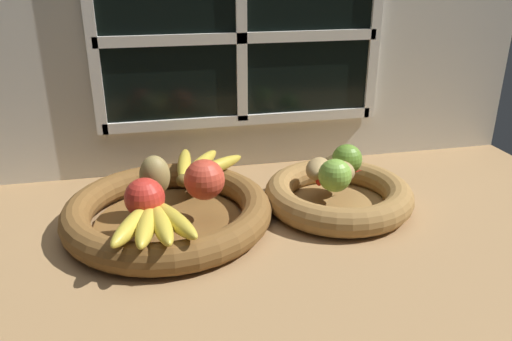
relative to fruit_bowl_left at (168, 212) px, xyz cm
name	(u,v)px	position (x,y,z in cm)	size (l,w,h in cm)	color
ground_plane	(270,225)	(19.57, -1.79, -4.15)	(140.00, 90.00, 3.00)	#9E774C
back_wall	(240,51)	(19.57, 27.98, 25.24)	(140.00, 4.60, 55.00)	silver
fruit_bowl_left	(168,212)	(0.00, 0.00, 0.00)	(39.60, 39.60, 5.67)	brown
fruit_bowl_right	(338,195)	(34.40, 0.00, 0.02)	(30.11, 30.11, 5.67)	olive
apple_red_right	(204,179)	(7.03, -1.53, 6.84)	(7.64, 7.64, 7.64)	#CC422D
apple_red_front	(145,198)	(-3.90, -6.64, 6.52)	(7.01, 7.01, 7.01)	red
pear_brown	(155,176)	(-1.86, 1.79, 6.96)	(5.71, 5.45, 7.88)	olive
banana_bunch_front	(154,222)	(-2.65, -12.02, 4.59)	(15.53, 16.64, 3.13)	gold
banana_bunch_back	(199,166)	(7.27, 10.97, 4.43)	(15.81, 18.36, 2.82)	gold
potato_oblong	(318,169)	(30.83, 2.78, 5.07)	(8.21, 4.97, 4.10)	#A38451
potato_back	(341,164)	(36.39, 4.37, 5.03)	(7.38, 4.50, 4.02)	tan
potato_large	(340,172)	(34.40, 0.00, 5.20)	(6.12, 5.80, 4.36)	#A38451
lime_near	(335,175)	(31.83, -3.85, 6.24)	(6.45, 6.45, 6.45)	#7AAD3D
lime_far	(347,159)	(37.39, 3.85, 6.17)	(6.31, 6.31, 6.31)	olive
chili_pepper	(341,175)	(35.14, 0.96, 3.92)	(1.80, 1.80, 11.64)	red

